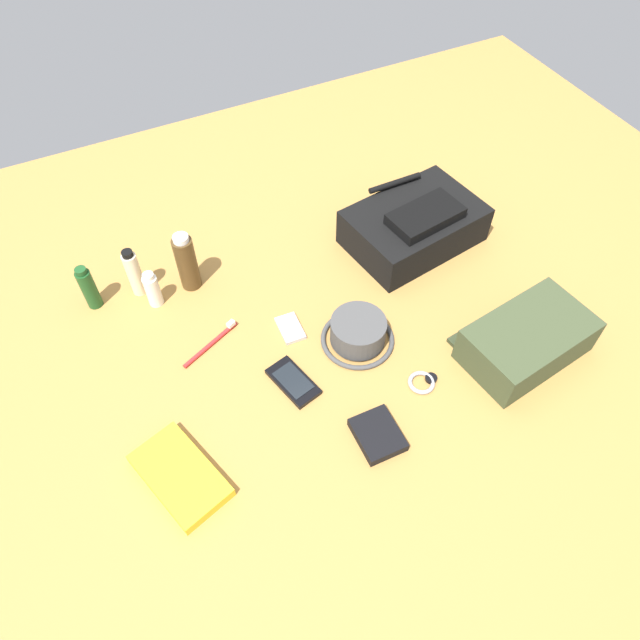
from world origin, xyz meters
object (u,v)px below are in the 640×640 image
at_px(cologne_bottle, 187,262).
at_px(wristwatch, 423,382).
at_px(backpack, 414,225).
at_px(media_player, 290,328).
at_px(bucket_hat, 358,333).
at_px(lotion_bottle, 134,273).
at_px(paperback_novel, 180,476).
at_px(toothbrush, 214,341).
at_px(toothpaste_tube, 153,290).
at_px(toiletry_pouch, 526,340).
at_px(wallet, 378,435).
at_px(shampoo_bottle, 89,288).
at_px(cell_phone, 293,382).

xyz_separation_m(cologne_bottle, wristwatch, (0.37, -0.52, -0.08)).
height_order(backpack, media_player, backpack).
xyz_separation_m(bucket_hat, lotion_bottle, (-0.43, 0.39, 0.04)).
relative_size(paperback_novel, toothbrush, 1.48).
distance_m(bucket_hat, lotion_bottle, 0.58).
relative_size(paperback_novel, wristwatch, 3.32).
height_order(backpack, bucket_hat, backpack).
bearing_deg(bucket_hat, lotion_bottle, 137.54).
xyz_separation_m(media_player, toothbrush, (-0.18, 0.05, 0.00)).
bearing_deg(toothpaste_tube, bucket_hat, -39.83).
height_order(toiletry_pouch, wristwatch, toiletry_pouch).
height_order(paperback_novel, wallet, paperback_novel).
distance_m(shampoo_bottle, toothbrush, 0.34).
xyz_separation_m(bucket_hat, cologne_bottle, (-0.30, 0.35, 0.05)).
height_order(paperback_novel, media_player, paperback_novel).
bearing_deg(wristwatch, paperback_novel, 177.35).
bearing_deg(toiletry_pouch, wallet, -174.05).
distance_m(backpack, media_player, 0.45).
bearing_deg(backpack, toothbrush, -171.90).
bearing_deg(cell_phone, cologne_bottle, 105.45).
height_order(toothpaste_tube, wallet, toothpaste_tube).
distance_m(toothpaste_tube, cell_phone, 0.43).
distance_m(shampoo_bottle, toothpaste_tube, 0.15).
relative_size(backpack, wallet, 3.44).
relative_size(bucket_hat, toothbrush, 1.12).
relative_size(lotion_bottle, media_player, 1.64).
height_order(bucket_hat, paperback_novel, bucket_hat).
bearing_deg(toothbrush, cologne_bottle, 86.03).
xyz_separation_m(shampoo_bottle, lotion_bottle, (0.11, -0.01, 0.01)).
bearing_deg(bucket_hat, media_player, 141.96).
bearing_deg(media_player, backpack, 17.07).
bearing_deg(cell_phone, wallet, -62.91).
bearing_deg(paperback_novel, shampoo_bottle, 95.06).
distance_m(cologne_bottle, wristwatch, 0.65).
height_order(toiletry_pouch, paperback_novel, toiletry_pouch).
height_order(bucket_hat, media_player, bucket_hat).
relative_size(paperback_novel, media_player, 2.71).
bearing_deg(toothbrush, wristwatch, -39.57).
xyz_separation_m(bucket_hat, shampoo_bottle, (-0.54, 0.40, 0.03)).
distance_m(media_player, toothbrush, 0.19).
height_order(bucket_hat, lotion_bottle, lotion_bottle).
xyz_separation_m(cologne_bottle, paperback_novel, (-0.19, -0.50, -0.07)).
xyz_separation_m(lotion_bottle, toothbrush, (0.11, -0.24, -0.06)).
xyz_separation_m(toiletry_pouch, cologne_bottle, (-0.63, 0.55, 0.03)).
bearing_deg(toothbrush, shampoo_bottle, 132.36).
distance_m(toiletry_pouch, wristwatch, 0.26).
distance_m(toiletry_pouch, cologne_bottle, 0.84).
bearing_deg(lotion_bottle, bucket_hat, -42.46).
distance_m(lotion_bottle, cell_phone, 0.49).
relative_size(shampoo_bottle, wallet, 1.18).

